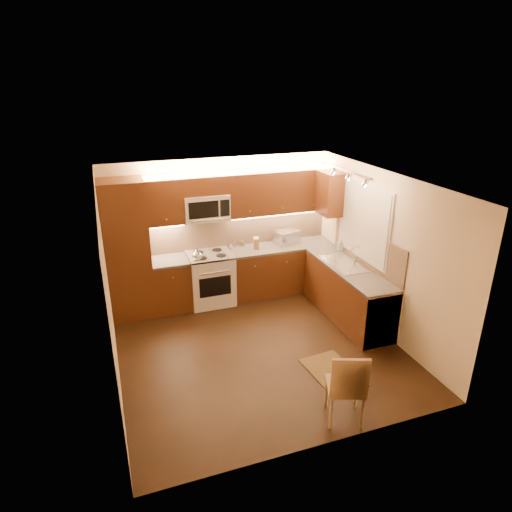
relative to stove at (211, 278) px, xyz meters
name	(u,v)px	position (x,y,z in m)	size (l,w,h in m)	color
floor	(259,348)	(0.30, -1.68, -0.46)	(4.00, 4.00, 0.01)	black
ceiling	(259,182)	(0.30, -1.68, 2.04)	(4.00, 4.00, 0.01)	beige
wall_back	(221,228)	(0.30, 0.32, 0.79)	(4.00, 0.01, 2.50)	beige
wall_front	(327,348)	(0.30, -3.67, 0.79)	(4.00, 0.01, 2.50)	beige
wall_left	(108,293)	(-1.70, -1.68, 0.79)	(0.01, 4.00, 2.50)	beige
wall_right	(382,254)	(2.30, -1.68, 0.79)	(0.01, 4.00, 2.50)	beige
pantry	(127,251)	(-1.35, 0.02, 0.69)	(0.70, 0.60, 2.30)	#4A1D0F
base_cab_back_left	(171,285)	(-0.69, 0.02, -0.03)	(0.62, 0.60, 0.86)	#4A1D0F
counter_back_left	(169,261)	(-0.69, 0.02, 0.42)	(0.62, 0.60, 0.04)	#3A3734
base_cab_back_right	(280,269)	(1.34, 0.02, -0.03)	(1.92, 0.60, 0.86)	#4A1D0F
counter_back_right	(281,247)	(1.34, 0.02, 0.42)	(1.92, 0.60, 0.04)	#3A3734
base_cab_right	(348,294)	(2.00, -1.28, -0.03)	(0.60, 2.00, 0.86)	#4A1D0F
counter_right	(350,269)	(2.00, -1.28, 0.42)	(0.60, 2.00, 0.04)	#3A3734
dishwasher	(371,313)	(2.00, -1.98, -0.03)	(0.58, 0.60, 0.84)	silver
backsplash_back	(240,229)	(0.65, 0.31, 0.74)	(3.30, 0.02, 0.60)	tan
backsplash_right	(367,248)	(2.29, -1.28, 0.74)	(0.02, 2.00, 0.60)	tan
upper_cab_back_left	(164,201)	(-0.69, 0.15, 1.42)	(0.62, 0.35, 0.75)	#4A1D0F
upper_cab_back_right	(279,191)	(1.34, 0.15, 1.42)	(1.92, 0.35, 0.75)	#4A1D0F
upper_cab_bridge	(205,185)	(0.00, 0.15, 1.63)	(0.76, 0.35, 0.31)	#4A1D0F
upper_cab_right_corner	(331,193)	(2.12, -0.28, 1.42)	(0.35, 0.50, 0.75)	#4A1D0F
stove	(211,278)	(0.00, 0.00, 0.00)	(0.76, 0.65, 0.92)	silver
microwave	(206,207)	(0.00, 0.14, 1.26)	(0.76, 0.38, 0.44)	silver
window_frame	(364,221)	(2.29, -1.12, 1.14)	(0.03, 1.44, 1.24)	silver
window_blinds	(363,222)	(2.27, -1.12, 1.14)	(0.02, 1.36, 1.16)	silver
sink	(345,260)	(2.00, -1.12, 0.52)	(0.52, 0.86, 0.15)	silver
faucet	(355,254)	(2.18, -1.12, 0.59)	(0.20, 0.04, 0.30)	silver
track_light_bar	(349,171)	(1.85, -1.27, 2.00)	(0.04, 1.20, 0.03)	silver
kettle	(197,254)	(-0.26, -0.19, 0.56)	(0.18, 0.18, 0.20)	silver
toaster_oven	(287,237)	(1.48, 0.10, 0.56)	(0.42, 0.31, 0.25)	silver
knife_block	(256,243)	(0.86, 0.03, 0.54)	(0.09, 0.15, 0.20)	#986C44
spice_jar_a	(231,246)	(0.44, 0.16, 0.49)	(0.04, 0.04, 0.10)	silver
spice_jar_b	(242,243)	(0.67, 0.25, 0.49)	(0.04, 0.04, 0.09)	brown
spice_jar_c	(244,244)	(0.69, 0.19, 0.49)	(0.04, 0.04, 0.10)	silver
spice_jar_d	(235,244)	(0.53, 0.25, 0.49)	(0.04, 0.04, 0.10)	#96602D
soap_bottle	(340,244)	(2.24, -0.54, 0.55)	(0.10, 0.10, 0.21)	silver
rug	(333,372)	(1.05, -2.58, -0.45)	(0.59, 0.88, 0.01)	black
dining_chair	(346,384)	(0.74, -3.38, 0.01)	(0.42, 0.42, 0.95)	#986C44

